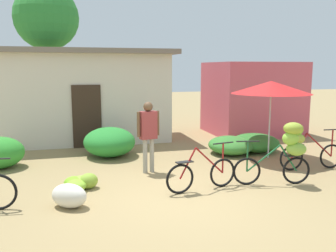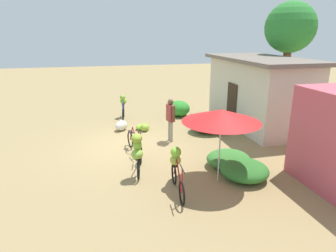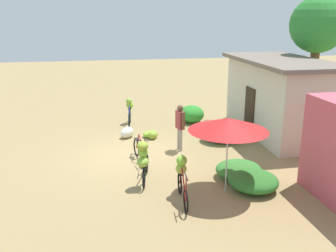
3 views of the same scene
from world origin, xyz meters
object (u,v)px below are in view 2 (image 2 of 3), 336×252
object	(u,v)px
bicycle_center_loaded	(138,151)
person_vendor	(170,116)
bicycle_leftmost	(123,105)
bicycle_by_shop	(176,167)
produce_sack	(121,125)
building_low	(258,91)
market_umbrella	(221,116)
bicycle_near_pile	(134,143)
banana_pile_on_ground	(144,127)
tree_behind_building	(290,29)

from	to	relation	value
bicycle_center_loaded	person_vendor	bearing A→B (deg)	148.00
bicycle_leftmost	bicycle_by_shop	distance (m)	7.59
bicycle_leftmost	produce_sack	world-z (taller)	bicycle_leftmost
person_vendor	building_low	bearing A→B (deg)	106.03
market_umbrella	produce_sack	bearing A→B (deg)	-156.83
bicycle_near_pile	banana_pile_on_ground	distance (m)	2.57
bicycle_center_loaded	banana_pile_on_ground	bearing A→B (deg)	168.83
building_low	bicycle_near_pile	world-z (taller)	building_low
produce_sack	market_umbrella	bearing A→B (deg)	23.17
market_umbrella	produce_sack	distance (m)	6.19
bicycle_center_loaded	produce_sack	size ratio (longest dim) A/B	2.40
tree_behind_building	bicycle_leftmost	xyz separation A→B (m)	(-1.26, -8.24, -3.67)
tree_behind_building	market_umbrella	bearing A→B (deg)	-45.26
tree_behind_building	bicycle_by_shop	bearing A→B (deg)	-50.01
building_low	tree_behind_building	bearing A→B (deg)	119.43
produce_sack	bicycle_center_loaded	bearing A→B (deg)	1.37
bicycle_near_pile	banana_pile_on_ground	size ratio (longest dim) A/B	1.96
bicycle_near_pile	produce_sack	xyz separation A→B (m)	(-2.67, -0.24, -0.13)
banana_pile_on_ground	bicycle_by_shop	bearing A→B (deg)	0.54
bicycle_center_loaded	bicycle_near_pile	bearing A→B (deg)	176.05
bicycle_by_shop	tree_behind_building	bearing A→B (deg)	129.99
bicycle_leftmost	person_vendor	world-z (taller)	person_vendor
building_low	market_umbrella	size ratio (longest dim) A/B	2.78
market_umbrella	bicycle_by_shop	world-z (taller)	market_umbrella
person_vendor	produce_sack	bearing A→B (deg)	-136.10
bicycle_leftmost	bicycle_center_loaded	world-z (taller)	bicycle_center_loaded
building_low	bicycle_center_loaded	bearing A→B (deg)	-57.17
bicycle_center_loaded	banana_pile_on_ground	xyz separation A→B (m)	(-4.36, 0.86, -0.68)
building_low	person_vendor	distance (m)	4.72
building_low	tree_behind_building	distance (m)	3.76
market_umbrella	bicycle_leftmost	distance (m)	7.78
bicycle_near_pile	produce_sack	bearing A→B (deg)	-174.86
tree_behind_building	market_umbrella	world-z (taller)	tree_behind_building
building_low	bicycle_by_shop	world-z (taller)	building_low
produce_sack	building_low	bearing A→B (deg)	84.81
bicycle_near_pile	bicycle_center_loaded	distance (m)	1.96
produce_sack	tree_behind_building	bearing A→B (deg)	94.56
bicycle_by_shop	banana_pile_on_ground	world-z (taller)	bicycle_by_shop
bicycle_near_pile	bicycle_by_shop	size ratio (longest dim) A/B	0.95
building_low	bicycle_center_loaded	xyz separation A→B (m)	(4.00, -6.20, -0.77)
market_umbrella	tree_behind_building	bearing A→B (deg)	134.74
building_low	bicycle_leftmost	bearing A→B (deg)	-112.62
bicycle_near_pile	bicycle_by_shop	bearing A→B (deg)	14.84
produce_sack	banana_pile_on_ground	bearing A→B (deg)	77.58
tree_behind_building	building_low	bearing A→B (deg)	-60.57
bicycle_center_loaded	bicycle_leftmost	bearing A→B (deg)	178.45
bicycle_near_pile	person_vendor	bearing A→B (deg)	117.23
market_umbrella	bicycle_by_shop	distance (m)	1.86
bicycle_near_pile	produce_sack	size ratio (longest dim) A/B	2.33
market_umbrella	banana_pile_on_ground	xyz separation A→B (m)	(-5.24, -1.37, -1.86)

